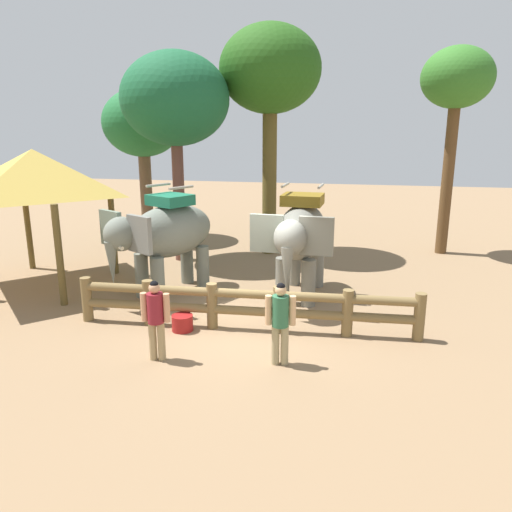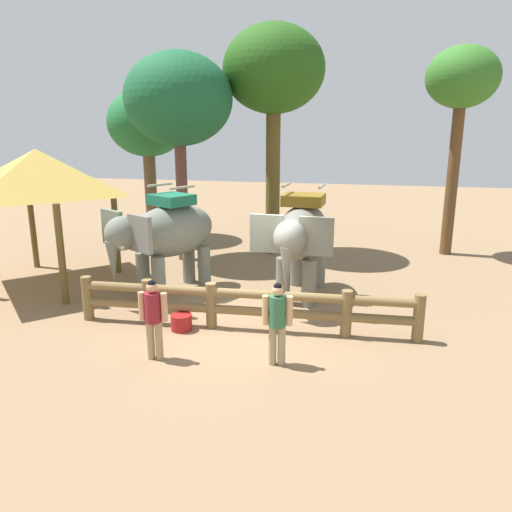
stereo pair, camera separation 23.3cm
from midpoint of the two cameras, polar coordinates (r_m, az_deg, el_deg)
The scene contains 12 objects.
ground_plane at distance 11.40m, azimuth -0.56°, elevation -8.10°, with size 60.00×60.00×0.00m, color #85684A.
log_fence at distance 11.00m, azimuth -0.81°, elevation -5.60°, with size 7.72×0.64×1.05m.
elephant_near_left at distance 13.34m, azimuth -9.83°, elevation 2.52°, with size 2.75×3.44×2.95m.
elephant_center at distance 12.87m, azimuth 5.76°, elevation 2.34°, with size 1.99×3.49×2.99m.
tourist_woman_in_black at distance 9.32m, azimuth 3.20°, elevation -7.18°, with size 0.57×0.36×1.64m.
tourist_man_in_blue at distance 9.71m, azimuth -11.11°, elevation -6.60°, with size 0.57×0.34×1.62m.
thatched_shelter at distance 15.01m, azimuth -23.50°, elevation 8.80°, with size 3.97×3.97×3.84m.
tree_far_left at distance 18.60m, azimuth 23.05°, elevation 17.81°, with size 2.38×2.38×7.03m.
tree_back_center at distance 20.32m, azimuth -12.13°, elevation 14.59°, with size 3.08×3.08×5.90m.
tree_far_right at distance 17.50m, azimuth 2.48°, elevation 20.36°, with size 3.41×3.41×7.74m.
tree_deep_back at distance 16.66m, azimuth -8.54°, elevation 17.33°, with size 3.47×3.47×6.76m.
feed_bucket at distance 11.24m, azimuth -8.02°, elevation -7.60°, with size 0.47×0.47×0.36m.
Camera 2 is at (2.55, -10.20, 4.41)m, focal length 34.59 mm.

